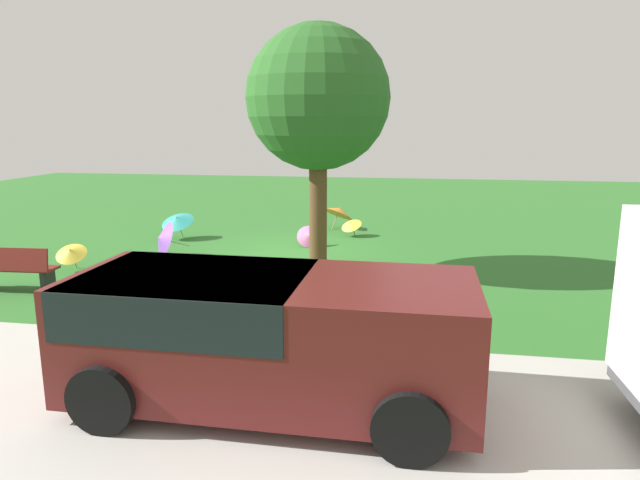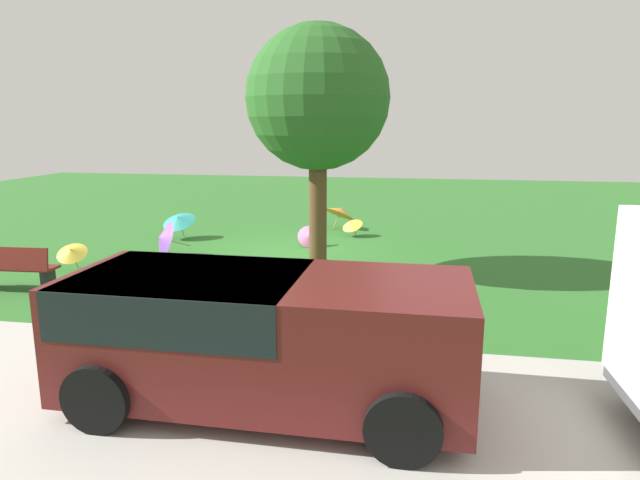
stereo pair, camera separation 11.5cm
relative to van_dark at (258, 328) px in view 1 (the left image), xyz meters
The scene contains 12 objects.
ground 7.65m from the van_dark, 80.49° to the right, with size 40.00×40.00×0.00m, color #2D6B28.
road_strip 1.55m from the van_dark, ahead, with size 40.00×4.00×0.01m, color #B2AFA8.
van_dark is the anchor object (origin of this frame).
park_bench 6.88m from the van_dark, 30.65° to the right, with size 1.63×0.58×0.90m.
shade_tree 6.59m from the van_dark, 86.98° to the right, with size 3.02×3.02×5.26m.
parasol_purple_0 7.87m from the van_dark, 57.04° to the right, with size 1.01×1.03×0.93m.
parasol_yellow_1 7.67m from the van_dark, 41.62° to the right, with size 0.78×0.76×0.67m.
parasol_yellow_2 9.97m from the van_dark, 89.81° to the right, with size 0.82×0.81×0.56m.
parasol_yellow_3 5.07m from the van_dark, 56.77° to the right, with size 0.78×0.74×0.64m.
parasol_teal_1 10.03m from the van_dark, 61.19° to the right, with size 1.06×1.04×0.83m.
parasol_orange_1 11.17m from the van_dark, 87.19° to the right, with size 1.33×1.33×0.85m.
parasol_pink_1 8.47m from the van_dark, 83.48° to the right, with size 0.79×0.69×0.61m.
Camera 1 is at (-2.97, 13.46, 3.26)m, focal length 31.62 mm.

